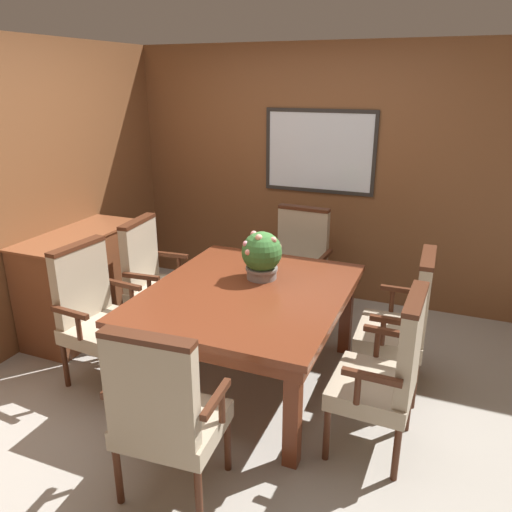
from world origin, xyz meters
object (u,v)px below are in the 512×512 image
object	(u,v)px
chair_left_near	(95,309)
potted_plant	(262,255)
dining_table	(248,301)
chair_right_near	(388,370)
sideboard_cabinet	(83,282)
chair_right_far	(404,319)
chair_head_near	(164,411)
chair_left_far	(153,276)
chair_head_far	(298,261)

from	to	relation	value
chair_left_near	potted_plant	bearing A→B (deg)	-56.29
dining_table	chair_right_near	world-z (taller)	chair_right_near
dining_table	sideboard_cabinet	world-z (taller)	sideboard_cabinet
dining_table	chair_right_far	bearing A→B (deg)	18.48
chair_head_near	chair_right_far	bearing A→B (deg)	-127.74
chair_head_near	chair_right_near	world-z (taller)	same
chair_left_far	chair_left_near	distance (m)	0.72
sideboard_cabinet	potted_plant	bearing A→B (deg)	0.74
potted_plant	dining_table	bearing A→B (deg)	-92.13
dining_table	chair_left_far	xyz separation A→B (m)	(-1.04, 0.37, -0.10)
dining_table	chair_head_far	bearing A→B (deg)	90.14
dining_table	chair_right_near	xyz separation A→B (m)	(1.03, -0.36, -0.10)
chair_head_near	potted_plant	xyz separation A→B (m)	(-0.02, 1.40, 0.37)
chair_left_far	chair_left_near	size ratio (longest dim) A/B	1.00
chair_head_near	chair_left_far	bearing A→B (deg)	-59.28
chair_left_near	chair_right_near	xyz separation A→B (m)	(2.09, -0.01, 0.00)
sideboard_cabinet	chair_left_near	bearing A→B (deg)	-43.10
chair_left_near	sideboard_cabinet	world-z (taller)	chair_left_near
chair_left_far	potted_plant	xyz separation A→B (m)	(1.05, -0.13, 0.37)
chair_head_far	chair_head_near	distance (m)	2.36
chair_right_far	sideboard_cabinet	size ratio (longest dim) A/B	0.90
chair_head_far	chair_right_near	bearing A→B (deg)	-53.28
chair_right_near	chair_right_far	xyz separation A→B (m)	(0.01, 0.71, 0.00)
chair_left_near	potted_plant	distance (m)	1.27
chair_head_far	chair_right_far	bearing A→B (deg)	-35.90
chair_head_far	chair_left_near	size ratio (longest dim) A/B	1.00
chair_right_near	sideboard_cabinet	size ratio (longest dim) A/B	0.90
chair_right_near	chair_left_near	bearing A→B (deg)	-88.45
chair_left_near	chair_head_near	bearing A→B (deg)	-121.78
chair_right_far	chair_left_near	bearing A→B (deg)	-73.10
chair_left_near	chair_left_far	bearing A→B (deg)	3.22
chair_left_near	chair_head_near	world-z (taller)	same
dining_table	potted_plant	world-z (taller)	potted_plant
dining_table	potted_plant	distance (m)	0.36
chair_head_near	sideboard_cabinet	distance (m)	2.19
chair_head_far	chair_right_near	xyz separation A→B (m)	(1.03, -1.55, 0.00)
chair_left_far	chair_left_near	xyz separation A→B (m)	(-0.02, -0.72, 0.00)
chair_head_near	chair_right_near	size ratio (longest dim) A/B	1.00
dining_table	chair_head_near	xyz separation A→B (m)	(0.03, -1.17, -0.10)
chair_head_far	chair_left_far	bearing A→B (deg)	-138.40
chair_head_far	potted_plant	distance (m)	1.02
dining_table	chair_left_near	distance (m)	1.12
chair_left_far	chair_right_near	world-z (taller)	same
chair_left_far	chair_right_near	distance (m)	2.19
chair_head_far	chair_right_near	size ratio (longest dim) A/B	1.00
chair_head_near	chair_head_far	bearing A→B (deg)	-93.26
potted_plant	chair_head_far	bearing A→B (deg)	90.71
chair_left_near	chair_head_near	xyz separation A→B (m)	(1.09, -0.82, 0.00)
chair_head_far	sideboard_cabinet	xyz separation A→B (m)	(-1.66, -0.98, -0.10)
chair_right_far	sideboard_cabinet	xyz separation A→B (m)	(-2.70, -0.13, -0.10)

